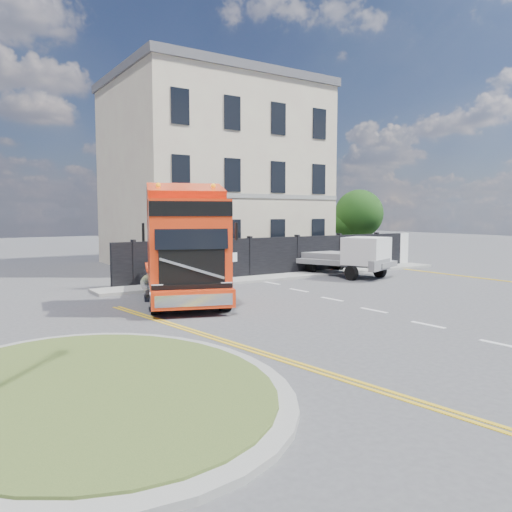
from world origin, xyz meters
TOP-DOWN VIEW (x-y plane):
  - ground at (0.00, 0.00)m, footprint 120.00×120.00m
  - traffic_island at (-7.00, -3.00)m, footprint 6.80×6.80m
  - hoarding_fence at (6.55, 9.00)m, footprint 18.80×0.25m
  - georgian_building at (6.00, 16.50)m, footprint 12.30×10.30m
  - tree at (14.38, 12.10)m, footprint 3.20×3.20m
  - pavement_far at (6.00, 8.10)m, footprint 20.00×1.60m
  - truck at (-1.83, 4.05)m, footprint 4.77×7.42m
  - flatbed_pickup at (8.59, 6.09)m, footprint 3.58×5.42m

SIDE VIEW (x-z plane):
  - ground at x=0.00m, z-range 0.00..0.00m
  - pavement_far at x=6.00m, z-range 0.00..0.12m
  - traffic_island at x=-7.00m, z-range 0.00..0.16m
  - hoarding_fence at x=6.55m, z-range 0.00..2.00m
  - flatbed_pickup at x=8.59m, z-range 0.08..2.14m
  - truck at x=-1.83m, z-range -0.22..3.95m
  - tree at x=14.38m, z-range 0.65..5.45m
  - georgian_building at x=6.00m, z-range -0.63..12.17m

